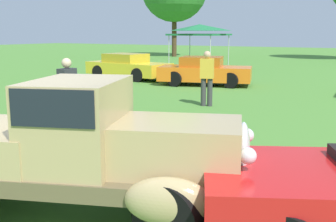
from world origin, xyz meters
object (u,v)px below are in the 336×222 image
show_car_yellow (128,66)px  canopy_tent_left_field (200,29)px  show_car_orange (204,71)px  feature_pickup_truck (73,148)px  spectator_by_row (68,93)px  spectator_between_cars (207,77)px

show_car_yellow → canopy_tent_left_field: bearing=82.9°
show_car_yellow → show_car_orange: bearing=-5.4°
show_car_yellow → show_car_orange: size_ratio=1.07×
feature_pickup_truck → show_car_orange: bearing=108.5°
show_car_orange → show_car_yellow: bearing=174.6°
canopy_tent_left_field → show_car_yellow: bearing=-97.1°
show_car_yellow → show_car_orange: same height
show_car_yellow → spectator_by_row: spectator_by_row is taller
spectator_between_cars → canopy_tent_left_field: 12.86m
spectator_by_row → feature_pickup_truck: bearing=-45.5°
feature_pickup_truck → spectator_between_cars: feature_pickup_truck is taller
feature_pickup_truck → canopy_tent_left_field: bearing=111.9°
spectator_between_cars → canopy_tent_left_field: (-5.83, 11.36, 1.51)m
spectator_between_cars → canopy_tent_left_field: size_ratio=0.56×
show_car_orange → spectator_by_row: 9.41m
spectator_between_cars → show_car_orange: bearing=116.3°
spectator_by_row → canopy_tent_left_field: bearing=106.0°
show_car_orange → feature_pickup_truck: bearing=-71.5°
feature_pickup_truck → spectator_by_row: bearing=134.5°
feature_pickup_truck → show_car_yellow: 15.52m
feature_pickup_truck → show_car_yellow: (-8.54, 12.95, -0.27)m
show_car_orange → spectator_by_row: bearing=-83.6°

